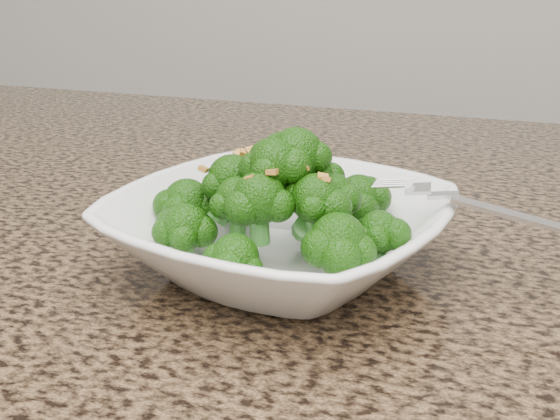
% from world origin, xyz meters
% --- Properties ---
extents(granite_counter, '(1.64, 1.04, 0.03)m').
position_xyz_m(granite_counter, '(0.00, 0.30, 0.89)').
color(granite_counter, brown).
rests_on(granite_counter, cabinet).
extents(bowl, '(0.30, 0.30, 0.06)m').
position_xyz_m(bowl, '(0.14, 0.21, 0.93)').
color(bowl, white).
rests_on(bowl, granite_counter).
extents(broccoli_pile, '(0.22, 0.22, 0.07)m').
position_xyz_m(broccoli_pile, '(0.14, 0.21, 1.00)').
color(broccoli_pile, '#1A5309').
rests_on(broccoli_pile, bowl).
extents(garlic_topping, '(0.13, 0.13, 0.01)m').
position_xyz_m(garlic_topping, '(0.14, 0.21, 1.03)').
color(garlic_topping, gold).
rests_on(garlic_topping, broccoli_pile).
extents(fork, '(0.19, 0.05, 0.01)m').
position_xyz_m(fork, '(0.26, 0.23, 0.97)').
color(fork, silver).
rests_on(fork, bowl).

